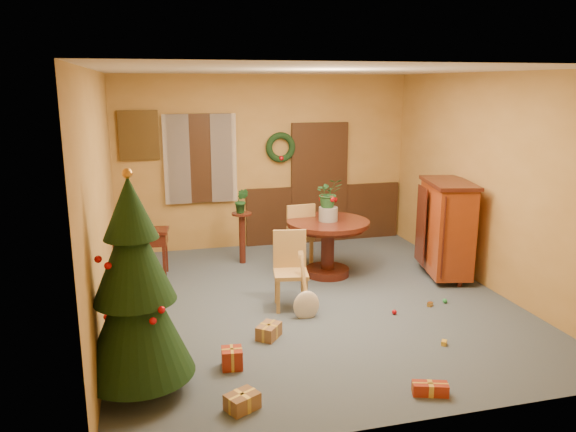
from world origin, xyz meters
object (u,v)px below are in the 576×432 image
object	(u,v)px
dining_table	(328,237)
chair_near	(290,267)
christmas_tree	(135,290)
sideboard	(447,226)
writing_desk	(141,241)

from	to	relation	value
dining_table	chair_near	xyz separation A→B (m)	(-0.82, -0.98, -0.06)
christmas_tree	sideboard	bearing A→B (deg)	26.22
sideboard	dining_table	bearing A→B (deg)	163.62
writing_desk	chair_near	bearing A→B (deg)	-42.39
christmas_tree	dining_table	bearing A→B (deg)	44.19
chair_near	writing_desk	size ratio (longest dim) A/B	1.16
christmas_tree	writing_desk	distance (m)	3.30
dining_table	sideboard	distance (m)	1.71
writing_desk	sideboard	bearing A→B (deg)	-15.09
chair_near	sideboard	distance (m)	2.51
chair_near	writing_desk	bearing A→B (deg)	137.61
dining_table	sideboard	xyz separation A→B (m)	(1.63, -0.48, 0.18)
sideboard	chair_near	bearing A→B (deg)	-168.53
writing_desk	sideboard	xyz separation A→B (m)	(4.25, -1.15, 0.23)
dining_table	chair_near	size ratio (longest dim) A/B	1.25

